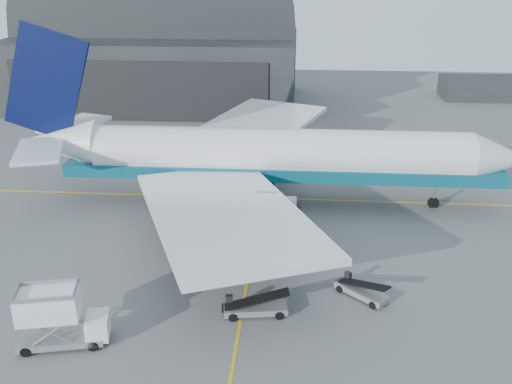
# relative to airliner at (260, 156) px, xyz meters

# --- Properties ---
(ground) EXTENTS (200.00, 200.00, 0.00)m
(ground) POSITION_rel_airliner_xyz_m (0.10, -18.91, -5.36)
(ground) COLOR #565659
(ground) RESTS_ON ground
(taxi_lines) EXTENTS (80.00, 42.12, 0.02)m
(taxi_lines) POSITION_rel_airliner_xyz_m (0.10, -6.25, -5.35)
(taxi_lines) COLOR gold
(taxi_lines) RESTS_ON ground
(hangar) EXTENTS (50.00, 28.30, 28.00)m
(hangar) POSITION_rel_airliner_xyz_m (-21.90, 46.03, 4.18)
(hangar) COLOR black
(hangar) RESTS_ON ground
(distant_bldg_a) EXTENTS (14.00, 8.00, 4.00)m
(distant_bldg_a) POSITION_rel_airliner_xyz_m (38.10, 53.09, -5.36)
(distant_bldg_a) COLOR black
(distant_bldg_a) RESTS_ON ground
(airliner) EXTENTS (54.57, 52.92, 19.15)m
(airliner) POSITION_rel_airliner_xyz_m (0.00, 0.00, 0.00)
(airliner) COLOR white
(airliner) RESTS_ON ground
(catering_truck) EXTENTS (6.43, 3.50, 4.19)m
(catering_truck) POSITION_rel_airliner_xyz_m (-11.92, -25.84, -3.24)
(catering_truck) COLOR gray
(catering_truck) RESTS_ON ground
(pushback_tug) EXTENTS (4.59, 3.60, 1.87)m
(pushback_tug) POSITION_rel_airliner_xyz_m (3.14, -7.54, -4.66)
(pushback_tug) COLOR black
(pushback_tug) RESTS_ON ground
(belt_loader_a) EXTENTS (5.14, 2.35, 1.92)m
(belt_loader_a) POSITION_rel_airliner_xyz_m (1.07, -21.23, -4.77)
(belt_loader_a) COLOR gray
(belt_loader_a) RESTS_ON ground
(belt_loader_b) EXTENTS (4.24, 4.02, 1.77)m
(belt_loader_b) POSITION_rel_airliner_xyz_m (9.23, -18.19, -4.81)
(belt_loader_b) COLOR gray
(belt_loader_b) RESTS_ON ground
(traffic_cone) EXTENTS (0.36, 0.36, 0.52)m
(traffic_cone) POSITION_rel_airliner_xyz_m (-4.80, -15.70, -5.11)
(traffic_cone) COLOR #EF2E07
(traffic_cone) RESTS_ON ground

